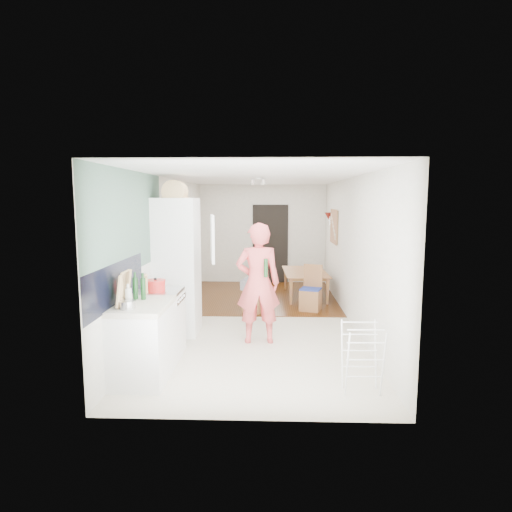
# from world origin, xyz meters

# --- Properties ---
(room_shell) EXTENTS (3.20, 7.00, 2.50)m
(room_shell) POSITION_xyz_m (0.00, 0.00, 1.25)
(room_shell) COLOR white
(room_shell) RESTS_ON ground
(floor) EXTENTS (3.20, 7.00, 0.01)m
(floor) POSITION_xyz_m (0.00, 0.00, 0.00)
(floor) COLOR silver
(floor) RESTS_ON ground
(wood_floor_overlay) EXTENTS (3.20, 3.30, 0.01)m
(wood_floor_overlay) POSITION_xyz_m (0.00, 1.85, 0.01)
(wood_floor_overlay) COLOR #4F270E
(wood_floor_overlay) RESTS_ON room_shell
(sage_wall_panel) EXTENTS (0.02, 3.00, 1.30)m
(sage_wall_panel) POSITION_xyz_m (-1.59, -2.00, 1.85)
(sage_wall_panel) COLOR slate
(sage_wall_panel) RESTS_ON room_shell
(tile_splashback) EXTENTS (0.02, 1.90, 0.50)m
(tile_splashback) POSITION_xyz_m (-1.59, -2.55, 1.15)
(tile_splashback) COLOR black
(tile_splashback) RESTS_ON room_shell
(doorway_recess) EXTENTS (0.90, 0.04, 2.00)m
(doorway_recess) POSITION_xyz_m (0.20, 3.48, 1.00)
(doorway_recess) COLOR black
(doorway_recess) RESTS_ON room_shell
(base_cabinet) EXTENTS (0.60, 0.90, 0.86)m
(base_cabinet) POSITION_xyz_m (-1.30, -2.55, 0.43)
(base_cabinet) COLOR white
(base_cabinet) RESTS_ON room_shell
(worktop) EXTENTS (0.62, 0.92, 0.06)m
(worktop) POSITION_xyz_m (-1.30, -2.55, 0.89)
(worktop) COLOR silver
(worktop) RESTS_ON room_shell
(range_cooker) EXTENTS (0.60, 0.60, 0.88)m
(range_cooker) POSITION_xyz_m (-1.30, -1.80, 0.44)
(range_cooker) COLOR white
(range_cooker) RESTS_ON room_shell
(cooker_top) EXTENTS (0.60, 0.60, 0.04)m
(cooker_top) POSITION_xyz_m (-1.30, -1.80, 0.90)
(cooker_top) COLOR silver
(cooker_top) RESTS_ON room_shell
(fridge_housing) EXTENTS (0.66, 0.66, 2.15)m
(fridge_housing) POSITION_xyz_m (-1.27, -0.78, 1.07)
(fridge_housing) COLOR white
(fridge_housing) RESTS_ON room_shell
(fridge_door) EXTENTS (0.14, 0.56, 0.70)m
(fridge_door) POSITION_xyz_m (-0.66, -1.08, 1.55)
(fridge_door) COLOR white
(fridge_door) RESTS_ON room_shell
(fridge_interior) EXTENTS (0.02, 0.52, 0.66)m
(fridge_interior) POSITION_xyz_m (-0.96, -0.78, 1.55)
(fridge_interior) COLOR white
(fridge_interior) RESTS_ON room_shell
(pinboard) EXTENTS (0.03, 0.90, 0.70)m
(pinboard) POSITION_xyz_m (1.58, 1.90, 1.55)
(pinboard) COLOR tan
(pinboard) RESTS_ON room_shell
(pinboard_frame) EXTENTS (0.00, 0.94, 0.74)m
(pinboard_frame) POSITION_xyz_m (1.57, 1.90, 1.55)
(pinboard_frame) COLOR olive
(pinboard_frame) RESTS_ON room_shell
(wall_sconce) EXTENTS (0.18, 0.18, 0.16)m
(wall_sconce) POSITION_xyz_m (1.54, 2.55, 1.75)
(wall_sconce) COLOR maroon
(wall_sconce) RESTS_ON room_shell
(person) EXTENTS (0.82, 0.57, 2.12)m
(person) POSITION_xyz_m (0.02, -1.18, 1.06)
(person) COLOR #EE5859
(person) RESTS_ON floor
(dining_table) EXTENTS (0.82, 1.41, 0.48)m
(dining_table) POSITION_xyz_m (0.99, 1.85, 0.24)
(dining_table) COLOR olive
(dining_table) RESTS_ON floor
(dining_chair) EXTENTS (0.47, 0.47, 0.88)m
(dining_chair) POSITION_xyz_m (0.98, 0.67, 0.44)
(dining_chair) COLOR olive
(dining_chair) RESTS_ON floor
(stool) EXTENTS (0.46, 0.46, 0.46)m
(stool) POSITION_xyz_m (-0.10, 0.52, 0.23)
(stool) COLOR olive
(stool) RESTS_ON floor
(grey_drape) EXTENTS (0.50, 0.50, 0.18)m
(grey_drape) POSITION_xyz_m (-0.11, 0.48, 0.55)
(grey_drape) COLOR gray
(grey_drape) RESTS_ON stool
(drying_rack) EXTENTS (0.40, 0.37, 0.78)m
(drying_rack) POSITION_xyz_m (1.22, -2.83, 0.39)
(drying_rack) COLOR white
(drying_rack) RESTS_ON floor
(bread_bin) EXTENTS (0.42, 0.40, 0.19)m
(bread_bin) POSITION_xyz_m (-1.25, -0.88, 2.25)
(bread_bin) COLOR tan
(bread_bin) RESTS_ON fridge_housing
(red_casserole) EXTENTS (0.29, 0.29, 0.15)m
(red_casserole) POSITION_xyz_m (-1.31, -1.89, 1.00)
(red_casserole) COLOR red
(red_casserole) RESTS_ON cooker_top
(steel_pan) EXTENTS (0.21, 0.21, 0.09)m
(steel_pan) POSITION_xyz_m (-1.38, -2.80, 0.96)
(steel_pan) COLOR silver
(steel_pan) RESTS_ON worktop
(held_bottle) EXTENTS (0.06, 0.06, 0.27)m
(held_bottle) POSITION_xyz_m (0.14, -1.29, 1.15)
(held_bottle) COLOR #17431B
(held_bottle) RESTS_ON person
(bottle_a) EXTENTS (0.08, 0.08, 0.27)m
(bottle_a) POSITION_xyz_m (-1.44, -2.34, 1.05)
(bottle_a) COLOR #17431B
(bottle_a) RESTS_ON worktop
(bottle_b) EXTENTS (0.07, 0.07, 0.26)m
(bottle_b) POSITION_xyz_m (-1.34, -2.36, 1.05)
(bottle_b) COLOR #17431B
(bottle_b) RESTS_ON worktop
(bottle_c) EXTENTS (0.10, 0.10, 0.20)m
(bottle_c) POSITION_xyz_m (-1.43, -2.64, 1.02)
(bottle_c) COLOR silver
(bottle_c) RESTS_ON worktop
(pepper_mill_front) EXTENTS (0.06, 0.06, 0.20)m
(pepper_mill_front) POSITION_xyz_m (-1.42, -2.02, 1.02)
(pepper_mill_front) COLOR tan
(pepper_mill_front) RESTS_ON worktop
(pepper_mill_back) EXTENTS (0.07, 0.07, 0.20)m
(pepper_mill_back) POSITION_xyz_m (-1.41, -2.02, 1.02)
(pepper_mill_back) COLOR tan
(pepper_mill_back) RESTS_ON worktop
(chopping_boards) EXTENTS (0.06, 0.30, 0.41)m
(chopping_boards) POSITION_xyz_m (-1.46, -2.70, 1.12)
(chopping_boards) COLOR tan
(chopping_boards) RESTS_ON worktop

